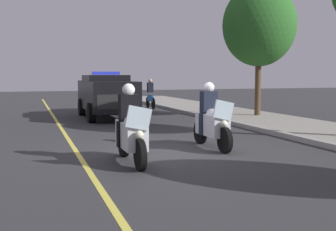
{
  "coord_description": "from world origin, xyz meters",
  "views": [
    {
      "loc": [
        9.46,
        -3.29,
        1.91
      ],
      "look_at": [
        -0.01,
        0.0,
        0.9
      ],
      "focal_mm": 43.39,
      "sensor_mm": 36.0,
      "label": 1
    }
  ],
  "objects_px": {
    "police_motorcycle_lead_left": "(131,131)",
    "tree_far_back": "(259,25)",
    "police_suv": "(106,94)",
    "cyclist_background": "(150,94)",
    "police_motorcycle_lead_right": "(212,121)"
  },
  "relations": [
    {
      "from": "police_suv",
      "to": "cyclist_background",
      "type": "height_order",
      "value": "police_suv"
    },
    {
      "from": "police_motorcycle_lead_left",
      "to": "police_suv",
      "type": "height_order",
      "value": "police_suv"
    },
    {
      "from": "police_suv",
      "to": "police_motorcycle_lead_left",
      "type": "bearing_deg",
      "value": -7.41
    },
    {
      "from": "cyclist_background",
      "to": "police_motorcycle_lead_right",
      "type": "bearing_deg",
      "value": -9.38
    },
    {
      "from": "police_motorcycle_lead_right",
      "to": "tree_far_back",
      "type": "bearing_deg",
      "value": 140.36
    },
    {
      "from": "police_motorcycle_lead_right",
      "to": "tree_far_back",
      "type": "relative_size",
      "value": 0.37
    },
    {
      "from": "police_motorcycle_lead_left",
      "to": "tree_far_back",
      "type": "relative_size",
      "value": 0.37
    },
    {
      "from": "police_motorcycle_lead_left",
      "to": "police_motorcycle_lead_right",
      "type": "bearing_deg",
      "value": 113.81
    },
    {
      "from": "police_motorcycle_lead_left",
      "to": "police_suv",
      "type": "relative_size",
      "value": 0.44
    },
    {
      "from": "police_motorcycle_lead_left",
      "to": "police_suv",
      "type": "bearing_deg",
      "value": 172.59
    },
    {
      "from": "cyclist_background",
      "to": "tree_far_back",
      "type": "relative_size",
      "value": 0.3
    },
    {
      "from": "police_motorcycle_lead_right",
      "to": "cyclist_background",
      "type": "bearing_deg",
      "value": 170.62
    },
    {
      "from": "police_motorcycle_lead_left",
      "to": "tree_far_back",
      "type": "height_order",
      "value": "tree_far_back"
    },
    {
      "from": "police_motorcycle_lead_left",
      "to": "tree_far_back",
      "type": "bearing_deg",
      "value": 134.02
    },
    {
      "from": "police_motorcycle_lead_left",
      "to": "police_motorcycle_lead_right",
      "type": "height_order",
      "value": "same"
    }
  ]
}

